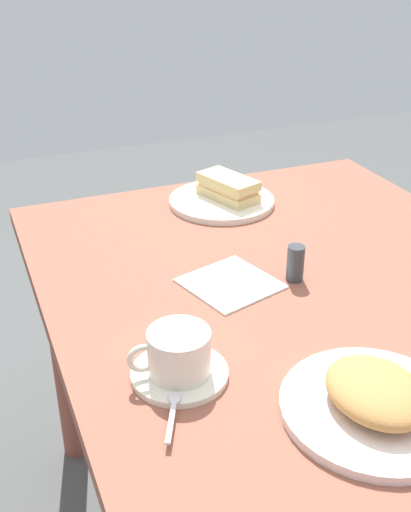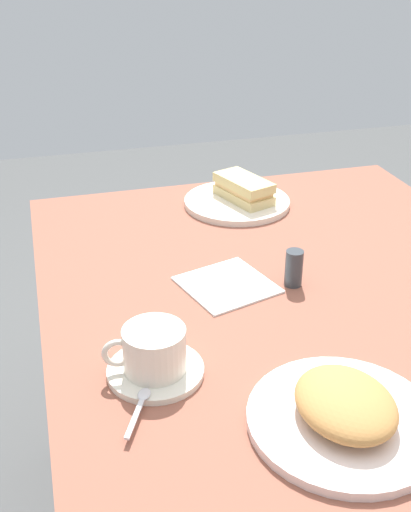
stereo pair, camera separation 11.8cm
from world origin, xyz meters
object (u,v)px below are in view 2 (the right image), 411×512
at_px(spoon, 141,404).
at_px(side_plate, 343,420).
at_px(coffee_cup, 153,348).
at_px(dining_table, 299,342).
at_px(coffee_saucer, 156,371).
at_px(sandwich_front, 244,189).
at_px(napkin, 227,285).
at_px(salt_shaker, 294,268).
at_px(sandwich_plate, 237,202).

distance_m(spoon, side_plate, 0.27).
bearing_deg(coffee_cup, side_plate, 52.14).
relative_size(dining_table, coffee_saucer, 7.89).
bearing_deg(spoon, side_plate, 69.01).
height_order(sandwich_front, napkin, sandwich_front).
bearing_deg(spoon, salt_shaker, 128.17).
distance_m(coffee_saucer, coffee_cup, 0.04).
relative_size(coffee_saucer, coffee_cup, 1.17).
distance_m(dining_table, napkin, 0.18).
height_order(coffee_saucer, salt_shaker, salt_shaker).
bearing_deg(sandwich_plate, napkin, -20.83).
xyz_separation_m(coffee_saucer, napkin, (-0.21, 0.18, -0.00)).
distance_m(sandwich_front, salt_shaker, 0.37).
xyz_separation_m(sandwich_front, napkin, (0.34, -0.15, -0.04)).
bearing_deg(spoon, napkin, 143.58).
distance_m(coffee_cup, spoon, 0.09).
bearing_deg(salt_shaker, napkin, -103.42).
xyz_separation_m(coffee_cup, side_plate, (0.17, 0.22, -0.04)).
xyz_separation_m(coffee_cup, spoon, (0.07, -0.03, -0.03)).
distance_m(coffee_saucer, side_plate, 0.28).
xyz_separation_m(sandwich_front, side_plate, (0.72, -0.10, -0.03)).
bearing_deg(napkin, spoon, -36.42).
bearing_deg(sandwich_front, napkin, -23.09).
height_order(napkin, salt_shaker, salt_shaker).
xyz_separation_m(sandwich_plate, napkin, (0.35, -0.13, -0.01)).
height_order(sandwich_front, side_plate, sandwich_front).
bearing_deg(coffee_saucer, spoon, -25.75).
height_order(coffee_cup, spoon, coffee_cup).
height_order(sandwich_plate, sandwich_front, sandwich_front).
xyz_separation_m(dining_table, side_plate, (0.32, -0.08, 0.12)).
bearing_deg(sandwich_plate, dining_table, -0.93).
relative_size(coffee_saucer, side_plate, 0.56).
bearing_deg(side_plate, coffee_cup, -127.86).
height_order(coffee_saucer, spoon, spoon).
height_order(sandwich_plate, side_plate, same).
bearing_deg(spoon, coffee_cup, 155.35).
relative_size(spoon, salt_shaker, 1.36).
distance_m(sandwich_front, side_plate, 0.73).
xyz_separation_m(side_plate, salt_shaker, (-0.35, 0.08, 0.03)).
bearing_deg(salt_shaker, coffee_cup, -57.91).
relative_size(dining_table, spoon, 12.00).
bearing_deg(sandwich_plate, side_plate, -7.06).
distance_m(sandwich_plate, napkin, 0.37).
distance_m(sandwich_plate, sandwich_front, 0.04).
xyz_separation_m(coffee_saucer, coffee_cup, (-0.00, -0.00, 0.04)).
height_order(coffee_saucer, coffee_cup, coffee_cup).
bearing_deg(sandwich_front, sandwich_plate, -103.09).
distance_m(dining_table, sandwich_front, 0.43).
bearing_deg(dining_table, salt_shaker, -165.29).
height_order(coffee_cup, salt_shaker, coffee_cup).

